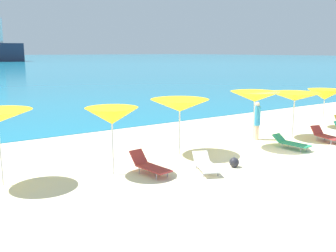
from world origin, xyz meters
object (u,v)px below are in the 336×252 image
(umbrella_2, at_px, (112,116))
(umbrella_6, at_px, (325,94))
(beachgoer_1, at_px, (257,120))
(lounge_chair_3, at_px, (291,143))
(lounge_chair_0, at_px, (149,165))
(lounge_chair_6, at_px, (206,164))
(umbrella_4, at_px, (255,97))
(beach_ball, at_px, (234,162))
(umbrella_5, at_px, (295,97))
(umbrella_3, at_px, (180,105))
(lounge_chair_4, at_px, (325,135))

(umbrella_2, xyz_separation_m, umbrella_6, (12.91, 0.94, -0.19))
(umbrella_2, bearing_deg, beachgoer_1, 6.75)
(lounge_chair_3, bearing_deg, lounge_chair_0, 170.20)
(lounge_chair_6, distance_m, beachgoer_1, 5.59)
(umbrella_4, relative_size, lounge_chair_3, 1.44)
(lounge_chair_6, bearing_deg, beach_ball, 11.81)
(umbrella_4, xyz_separation_m, beach_ball, (-2.60, -1.59, -2.01))
(umbrella_5, height_order, beach_ball, umbrella_5)
(beach_ball, bearing_deg, lounge_chair_6, 168.09)
(umbrella_6, height_order, lounge_chair_0, umbrella_6)
(lounge_chair_0, bearing_deg, umbrella_6, 0.19)
(umbrella_3, distance_m, lounge_chair_4, 7.25)
(umbrella_2, height_order, lounge_chair_6, umbrella_2)
(umbrella_6, distance_m, beachgoer_1, 5.20)
(umbrella_2, relative_size, beach_ball, 6.45)
(umbrella_4, relative_size, umbrella_5, 0.95)
(umbrella_6, distance_m, lounge_chair_6, 10.54)
(umbrella_4, relative_size, beach_ball, 6.89)
(umbrella_3, relative_size, lounge_chair_6, 1.31)
(umbrella_6, bearing_deg, beach_ball, -163.73)
(beach_ball, bearing_deg, lounge_chair_0, 159.75)
(lounge_chair_4, bearing_deg, lounge_chair_6, -164.48)
(lounge_chair_6, relative_size, beachgoer_1, 1.00)
(umbrella_5, distance_m, beach_ball, 6.07)
(beach_ball, bearing_deg, lounge_chair_3, 8.43)
(umbrella_5, distance_m, lounge_chair_6, 7.03)
(lounge_chair_0, bearing_deg, lounge_chair_4, -10.44)
(lounge_chair_4, bearing_deg, umbrella_3, 177.04)
(umbrella_2, distance_m, umbrella_3, 3.40)
(lounge_chair_3, relative_size, lounge_chair_6, 0.95)
(beach_ball, bearing_deg, beachgoer_1, 33.91)
(beachgoer_1, bearing_deg, lounge_chair_3, -130.37)
(lounge_chair_6, bearing_deg, umbrella_4, 43.78)
(umbrella_6, relative_size, lounge_chair_4, 1.25)
(lounge_chair_3, xyz_separation_m, lounge_chair_4, (2.41, 0.01, 0.02))
(lounge_chair_4, distance_m, beachgoer_1, 3.16)
(umbrella_5, relative_size, lounge_chair_4, 1.54)
(lounge_chair_0, height_order, beachgoer_1, beachgoer_1)
(umbrella_3, bearing_deg, beach_ball, -76.85)
(beachgoer_1, bearing_deg, umbrella_6, -37.41)
(lounge_chair_3, height_order, beachgoer_1, beachgoer_1)
(umbrella_5, bearing_deg, umbrella_2, -179.14)
(lounge_chair_3, height_order, lounge_chair_4, lounge_chair_4)
(umbrella_5, xyz_separation_m, lounge_chair_6, (-6.62, -1.60, -1.74))
(umbrella_2, distance_m, lounge_chair_4, 10.29)
(umbrella_3, height_order, lounge_chair_4, umbrella_3)
(umbrella_4, bearing_deg, beach_ball, -148.54)
(lounge_chair_3, distance_m, lounge_chair_6, 4.92)
(lounge_chair_4, height_order, beach_ball, lounge_chair_4)
(umbrella_4, xyz_separation_m, umbrella_5, (2.90, 0.24, -0.21))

